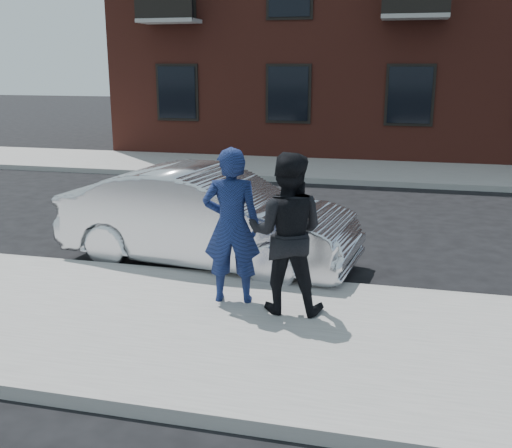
# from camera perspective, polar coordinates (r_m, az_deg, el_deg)

# --- Properties ---
(ground) EXTENTS (100.00, 100.00, 0.00)m
(ground) POSITION_cam_1_polar(r_m,az_deg,el_deg) (7.11, 12.84, -11.43)
(ground) COLOR black
(ground) RESTS_ON ground
(near_sidewalk) EXTENTS (50.00, 3.50, 0.15)m
(near_sidewalk) POSITION_cam_1_polar(r_m,az_deg,el_deg) (6.85, 12.83, -11.78)
(near_sidewalk) COLOR gray
(near_sidewalk) RESTS_ON ground
(near_curb) EXTENTS (50.00, 0.10, 0.15)m
(near_curb) POSITION_cam_1_polar(r_m,az_deg,el_deg) (8.50, 13.12, -6.40)
(near_curb) COLOR #999691
(near_curb) RESTS_ON ground
(far_sidewalk) EXTENTS (50.00, 3.50, 0.15)m
(far_sidewalk) POSITION_cam_1_polar(r_m,az_deg,el_deg) (17.90, 13.69, 4.76)
(far_sidewalk) COLOR gray
(far_sidewalk) RESTS_ON ground
(far_curb) EXTENTS (50.00, 0.10, 0.15)m
(far_curb) POSITION_cam_1_polar(r_m,az_deg,el_deg) (16.13, 13.64, 3.67)
(far_curb) COLOR #999691
(far_curb) RESTS_ON ground
(silver_sedan) EXTENTS (4.88, 2.21, 1.55)m
(silver_sedan) POSITION_cam_1_polar(r_m,az_deg,el_deg) (9.46, -4.62, 0.60)
(silver_sedan) COLOR silver
(silver_sedan) RESTS_ON ground
(man_hoodie) EXTENTS (0.80, 0.59, 2.00)m
(man_hoodie) POSITION_cam_1_polar(r_m,az_deg,el_deg) (7.54, -2.35, -0.18)
(man_hoodie) COLOR navy
(man_hoodie) RESTS_ON near_sidewalk
(man_peacoat) EXTENTS (1.00, 0.79, 1.98)m
(man_peacoat) POSITION_cam_1_polar(r_m,az_deg,el_deg) (7.25, 2.93, -0.89)
(man_peacoat) COLOR black
(man_peacoat) RESTS_ON near_sidewalk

